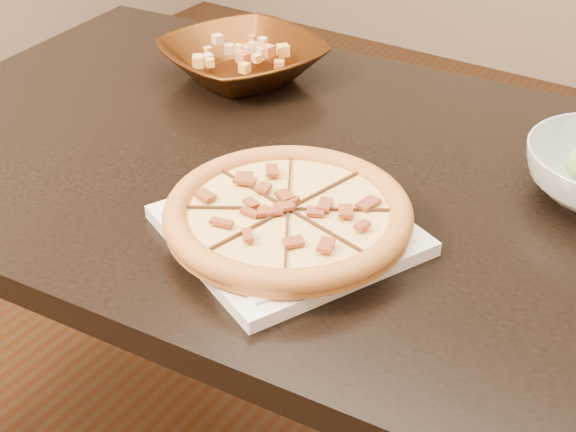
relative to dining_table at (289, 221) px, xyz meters
The scene contains 6 objects.
floor 0.68m from the dining_table, 79.76° to the left, with size 4.00×4.00×0.02m, color black.
dining_table is the anchor object (origin of this frame).
plate 0.24m from the dining_table, 56.85° to the right, with size 0.36×0.36×0.02m.
pizza 0.25m from the dining_table, 56.85° to the right, with size 0.31×0.31×0.03m.
bronze_bowl 0.33m from the dining_table, 139.34° to the left, with size 0.27×0.27×0.07m, color #4E290E.
mixed_dish 0.35m from the dining_table, 139.47° to the left, with size 0.13×0.13×0.03m.
Camera 1 is at (0.53, -1.06, 1.33)m, focal length 50.00 mm.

